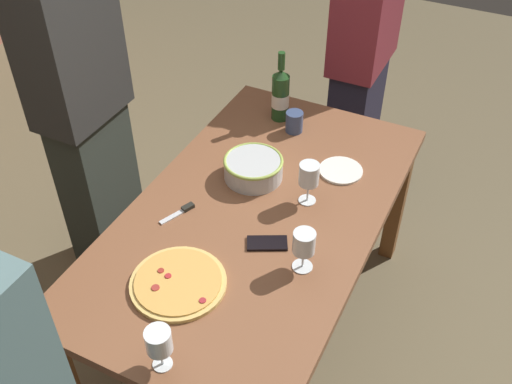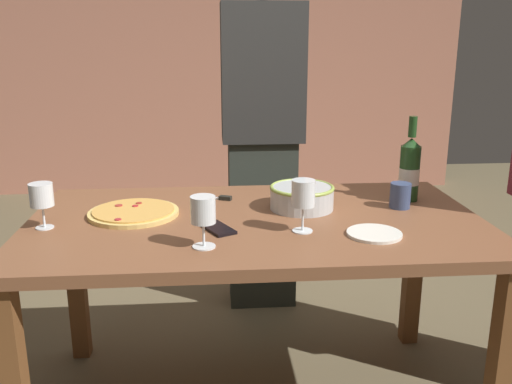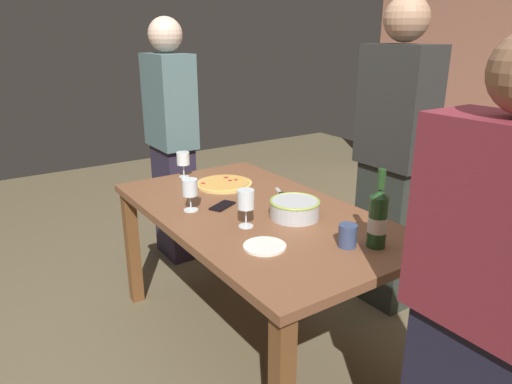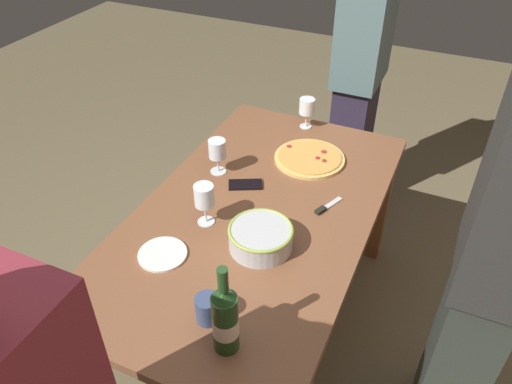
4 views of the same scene
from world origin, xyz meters
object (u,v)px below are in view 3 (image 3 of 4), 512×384
object	(u,v)px
serving_bowl	(295,208)
wine_bottle	(378,218)
pizza_knife	(281,193)
person_host	(488,318)
side_plate	(265,246)
dining_table	(256,228)
wine_glass_near_pizza	(183,159)
cell_phone	(222,206)
person_guest_left	(393,159)
cup_amber	(348,236)
wine_glass_far_left	(190,189)
pizza	(224,184)
wine_glass_by_bottle	(246,201)
person_guest_right	(172,142)

from	to	relation	value
serving_bowl	wine_bottle	world-z (taller)	wine_bottle
serving_bowl	pizza_knife	xyz separation A→B (m)	(-0.31, 0.15, -0.04)
person_host	side_plate	bearing A→B (deg)	13.67
dining_table	wine_glass_near_pizza	distance (m)	0.75
cell_phone	person_guest_left	world-z (taller)	person_guest_left
cup_amber	cell_phone	distance (m)	0.71
wine_glass_far_left	side_plate	size ratio (longest dim) A/B	0.90
pizza	wine_glass_by_bottle	distance (m)	0.63
serving_bowl	wine_glass_by_bottle	size ratio (longest dim) A/B	1.37
wine_glass_by_bottle	person_guest_left	xyz separation A→B (m)	(-0.04, 1.02, 0.04)
wine_bottle	wine_glass_far_left	distance (m)	0.91
pizza_knife	person_guest_right	size ratio (longest dim) A/B	0.09
pizza_knife	wine_glass_far_left	bearing A→B (deg)	-95.79
dining_table	serving_bowl	distance (m)	0.25
pizza	person_guest_left	xyz separation A→B (m)	(0.54, 0.79, 0.15)
serving_bowl	wine_bottle	distance (m)	0.45
pizza	wine_glass_far_left	world-z (taller)	wine_glass_far_left
serving_bowl	person_guest_left	size ratio (longest dim) A/B	0.14
wine_glass_far_left	cell_phone	world-z (taller)	wine_glass_far_left
cell_phone	pizza	bearing A→B (deg)	121.48
pizza	side_plate	distance (m)	0.85
cell_phone	person_guest_right	world-z (taller)	person_guest_right
pizza_knife	person_guest_left	size ratio (longest dim) A/B	0.08
cell_phone	wine_glass_near_pizza	bearing A→B (deg)	146.74
person_guest_left	cell_phone	bearing A→B (deg)	-7.02
wine_bottle	cup_amber	world-z (taller)	wine_bottle
person_guest_right	pizza	bearing A→B (deg)	2.94
pizza	pizza_knife	size ratio (longest dim) A/B	2.19
wine_glass_by_bottle	side_plate	bearing A→B (deg)	-13.64
serving_bowl	person_guest_right	xyz separation A→B (m)	(-1.37, -0.01, 0.06)
pizza_knife	serving_bowl	bearing A→B (deg)	-25.88
wine_glass_near_pizza	person_guest_left	xyz separation A→B (m)	(0.82, 0.91, 0.05)
cup_amber	person_host	size ratio (longest dim) A/B	0.06
pizza	cup_amber	world-z (taller)	cup_amber
wine_bottle	side_plate	distance (m)	0.47
pizza	cell_phone	world-z (taller)	pizza
wine_glass_near_pizza	pizza_knife	world-z (taller)	wine_glass_near_pizza
wine_glass_near_pizza	person_host	distance (m)	1.92
wine_bottle	pizza_knife	distance (m)	0.75
wine_glass_far_left	person_guest_left	world-z (taller)	person_guest_left
pizza	wine_glass_far_left	bearing A→B (deg)	-53.04
side_plate	pizza	bearing A→B (deg)	160.91
person_host	person_guest_right	world-z (taller)	person_guest_right
side_plate	pizza_knife	size ratio (longest dim) A/B	1.21
wine_bottle	wine_glass_far_left	size ratio (longest dim) A/B	2.05
dining_table	person_guest_left	world-z (taller)	person_guest_left
pizza_knife	pizza	bearing A→B (deg)	-150.14
pizza	cell_phone	distance (m)	0.35
serving_bowl	dining_table	bearing A→B (deg)	-150.85
person_guest_right	cup_amber	bearing A→B (deg)	4.10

